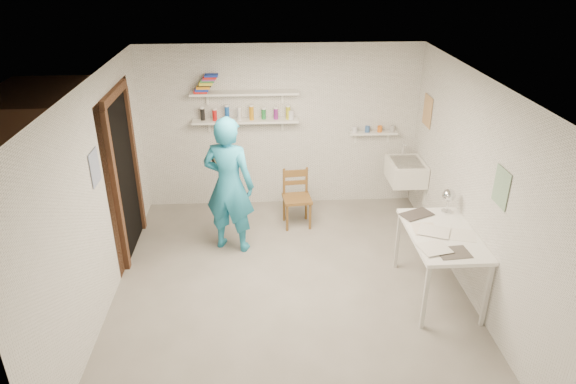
{
  "coord_description": "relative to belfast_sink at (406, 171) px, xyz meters",
  "views": [
    {
      "loc": [
        -0.3,
        -4.86,
        3.58
      ],
      "look_at": [
        0.0,
        0.4,
        1.05
      ],
      "focal_mm": 32.0,
      "sensor_mm": 36.0,
      "label": 1
    }
  ],
  "objects": [
    {
      "name": "floor",
      "position": [
        -1.75,
        -1.7,
        -0.71
      ],
      "size": [
        4.0,
        4.5,
        0.02
      ],
      "primitive_type": "cube",
      "color": "slate",
      "rests_on": "ground"
    },
    {
      "name": "ceiling",
      "position": [
        -1.75,
        -1.7,
        1.71
      ],
      "size": [
        4.0,
        4.5,
        0.02
      ],
      "primitive_type": "cube",
      "color": "silver",
      "rests_on": "wall_back"
    },
    {
      "name": "wall_back",
      "position": [
        -1.75,
        0.56,
        0.5
      ],
      "size": [
        4.0,
        0.02,
        2.4
      ],
      "primitive_type": "cube",
      "color": "silver",
      "rests_on": "ground"
    },
    {
      "name": "wall_front",
      "position": [
        -1.75,
        -3.96,
        0.5
      ],
      "size": [
        4.0,
        0.02,
        2.4
      ],
      "primitive_type": "cube",
      "color": "silver",
      "rests_on": "ground"
    },
    {
      "name": "wall_left",
      "position": [
        -3.76,
        -1.7,
        0.5
      ],
      "size": [
        0.02,
        4.5,
        2.4
      ],
      "primitive_type": "cube",
      "color": "silver",
      "rests_on": "ground"
    },
    {
      "name": "wall_right",
      "position": [
        0.26,
        -1.7,
        0.5
      ],
      "size": [
        0.02,
        4.5,
        2.4
      ],
      "primitive_type": "cube",
      "color": "silver",
      "rests_on": "ground"
    },
    {
      "name": "doorway_recess",
      "position": [
        -3.74,
        -0.65,
        0.3
      ],
      "size": [
        0.02,
        0.9,
        2.0
      ],
      "primitive_type": "cube",
      "color": "black",
      "rests_on": "wall_left"
    },
    {
      "name": "corridor_box",
      "position": [
        -4.45,
        -0.65,
        0.35
      ],
      "size": [
        1.4,
        1.5,
        2.1
      ],
      "primitive_type": "cube",
      "color": "brown",
      "rests_on": "ground"
    },
    {
      "name": "door_lintel",
      "position": [
        -3.72,
        -0.65,
        1.35
      ],
      "size": [
        0.06,
        1.05,
        0.1
      ],
      "primitive_type": "cube",
      "color": "brown",
      "rests_on": "wall_left"
    },
    {
      "name": "door_jamb_near",
      "position": [
        -3.72,
        -1.15,
        0.3
      ],
      "size": [
        0.06,
        0.1,
        2.0
      ],
      "primitive_type": "cube",
      "color": "brown",
      "rests_on": "ground"
    },
    {
      "name": "door_jamb_far",
      "position": [
        -3.72,
        -0.15,
        0.3
      ],
      "size": [
        0.06,
        0.1,
        2.0
      ],
      "primitive_type": "cube",
      "color": "brown",
      "rests_on": "ground"
    },
    {
      "name": "shelf_lower",
      "position": [
        -2.25,
        0.43,
        0.65
      ],
      "size": [
        1.5,
        0.22,
        0.03
      ],
      "primitive_type": "cube",
      "color": "white",
      "rests_on": "wall_back"
    },
    {
      "name": "shelf_upper",
      "position": [
        -2.25,
        0.43,
        1.05
      ],
      "size": [
        1.5,
        0.22,
        0.03
      ],
      "primitive_type": "cube",
      "color": "white",
      "rests_on": "wall_back"
    },
    {
      "name": "ledge_shelf",
      "position": [
        -0.4,
        0.47,
        0.42
      ],
      "size": [
        0.7,
        0.14,
        0.03
      ],
      "primitive_type": "cube",
      "color": "white",
      "rests_on": "wall_back"
    },
    {
      "name": "poster_left",
      "position": [
        -3.74,
        -1.65,
        0.85
      ],
      "size": [
        0.01,
        0.28,
        0.36
      ],
      "primitive_type": "cube",
      "color": "#334C7F",
      "rests_on": "wall_left"
    },
    {
      "name": "poster_right_a",
      "position": [
        0.24,
        0.1,
        0.85
      ],
      "size": [
        0.01,
        0.34,
        0.42
      ],
      "primitive_type": "cube",
      "color": "#995933",
      "rests_on": "wall_right"
    },
    {
      "name": "poster_right_b",
      "position": [
        0.24,
        -2.25,
        0.8
      ],
      "size": [
        0.01,
        0.3,
        0.38
      ],
      "primitive_type": "cube",
      "color": "#3F724C",
      "rests_on": "wall_right"
    },
    {
      "name": "belfast_sink",
      "position": [
        0.0,
        0.0,
        0.0
      ],
      "size": [
        0.48,
        0.6,
        0.3
      ],
      "primitive_type": "cube",
      "color": "white",
      "rests_on": "wall_right"
    },
    {
      "name": "man",
      "position": [
        -2.45,
        -0.74,
        0.19
      ],
      "size": [
        0.75,
        0.61,
        1.78
      ],
      "primitive_type": "imported",
      "rotation": [
        0.0,
        0.0,
        2.82
      ],
      "color": "teal",
      "rests_on": "ground"
    },
    {
      "name": "wall_clock",
      "position": [
        -2.52,
        -0.53,
        0.49
      ],
      "size": [
        0.32,
        0.13,
        0.32
      ],
      "primitive_type": "cylinder",
      "rotation": [
        1.57,
        0.0,
        -0.32
      ],
      "color": "beige",
      "rests_on": "man"
    },
    {
      "name": "wooden_chair",
      "position": [
        -1.56,
        -0.19,
        -0.29
      ],
      "size": [
        0.41,
        0.4,
        0.82
      ],
      "primitive_type": "cube",
      "rotation": [
        0.0,
        0.0,
        0.09
      ],
      "color": "brown",
      "rests_on": "ground"
    },
    {
      "name": "work_table",
      "position": [
        -0.11,
        -1.89,
        -0.3
      ],
      "size": [
        0.71,
        1.19,
        0.79
      ],
      "primitive_type": "cube",
      "color": "white",
      "rests_on": "ground"
    },
    {
      "name": "desk_lamp",
      "position": [
        0.09,
        -1.41,
        0.31
      ],
      "size": [
        0.15,
        0.15,
        0.15
      ],
      "primitive_type": "sphere",
      "color": "silver",
      "rests_on": "work_table"
    },
    {
      "name": "spray_cans",
      "position": [
        -2.25,
        0.43,
        0.75
      ],
      "size": [
        1.29,
        0.06,
        0.17
      ],
      "color": "black",
      "rests_on": "shelf_lower"
    },
    {
      "name": "book_stack",
      "position": [
        -2.77,
        0.43,
        1.19
      ],
      "size": [
        0.34,
        0.14,
        0.25
      ],
      "color": "red",
      "rests_on": "shelf_upper"
    },
    {
      "name": "ledge_pots",
      "position": [
        -0.4,
        0.47,
        0.48
      ],
      "size": [
        0.48,
        0.07,
        0.09
      ],
      "color": "silver",
      "rests_on": "ledge_shelf"
    },
    {
      "name": "papers",
      "position": [
        -0.11,
        -1.89,
        0.11
      ],
      "size": [
        0.3,
        0.22,
        0.02
      ],
      "color": "silver",
      "rests_on": "work_table"
    }
  ]
}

